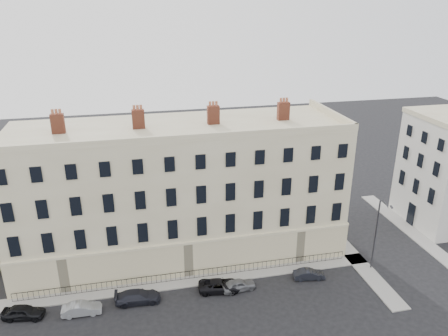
# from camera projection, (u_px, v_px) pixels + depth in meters

# --- Properties ---
(ground) EXTENTS (160.00, 160.00, 0.00)m
(ground) POSITION_uv_depth(u_px,v_px,m) (259.00, 304.00, 42.54)
(ground) COLOR black
(ground) RESTS_ON ground
(terrace) EXTENTS (36.22, 12.22, 17.00)m
(terrace) POSITION_uv_depth(u_px,v_px,m) (180.00, 190.00, 49.47)
(terrace) COLOR #C1B58F
(terrace) RESTS_ON ground
(pavement_terrace) EXTENTS (48.00, 2.00, 0.12)m
(pavement_terrace) POSITION_uv_depth(u_px,v_px,m) (152.00, 286.00, 45.04)
(pavement_terrace) COLOR gray
(pavement_terrace) RESTS_ON ground
(pavement_east_return) EXTENTS (2.00, 24.00, 0.12)m
(pavement_east_return) POSITION_uv_depth(u_px,v_px,m) (343.00, 245.00, 52.42)
(pavement_east_return) COLOR gray
(pavement_east_return) RESTS_ON ground
(pavement_adjacent) EXTENTS (2.00, 20.00, 0.12)m
(pavement_adjacent) POSITION_uv_depth(u_px,v_px,m) (407.00, 229.00, 56.26)
(pavement_adjacent) COLOR gray
(pavement_adjacent) RESTS_ON ground
(railings) EXTENTS (35.00, 0.04, 0.96)m
(railings) POSITION_uv_depth(u_px,v_px,m) (190.00, 275.00, 46.03)
(railings) COLOR black
(railings) RESTS_ON ground
(car_a) EXTENTS (4.03, 2.17, 1.30)m
(car_a) POSITION_uv_depth(u_px,v_px,m) (23.00, 312.00, 40.47)
(car_a) COLOR black
(car_a) RESTS_ON ground
(car_b) EXTENTS (3.66, 1.33, 1.20)m
(car_b) POSITION_uv_depth(u_px,v_px,m) (82.00, 309.00, 40.97)
(car_b) COLOR gray
(car_b) RESTS_ON ground
(car_c) EXTENTS (4.49, 1.98, 1.28)m
(car_c) POSITION_uv_depth(u_px,v_px,m) (138.00, 297.00, 42.56)
(car_c) COLOR black
(car_c) RESTS_ON ground
(car_d) EXTENTS (4.58, 2.59, 1.21)m
(car_d) POSITION_uv_depth(u_px,v_px,m) (220.00, 286.00, 44.26)
(car_d) COLOR black
(car_d) RESTS_ON ground
(car_e) EXTENTS (3.72, 1.87, 1.22)m
(car_e) POSITION_uv_depth(u_px,v_px,m) (239.00, 285.00, 44.35)
(car_e) COLOR slate
(car_e) RESTS_ON ground
(car_f) EXTENTS (3.44, 1.62, 1.09)m
(car_f) POSITION_uv_depth(u_px,v_px,m) (309.00, 274.00, 46.16)
(car_f) COLOR black
(car_f) RESTS_ON ground
(streetlamp) EXTENTS (0.67, 1.75, 8.30)m
(streetlamp) POSITION_uv_depth(u_px,v_px,m) (377.00, 232.00, 46.37)
(streetlamp) COLOR #333339
(streetlamp) RESTS_ON ground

